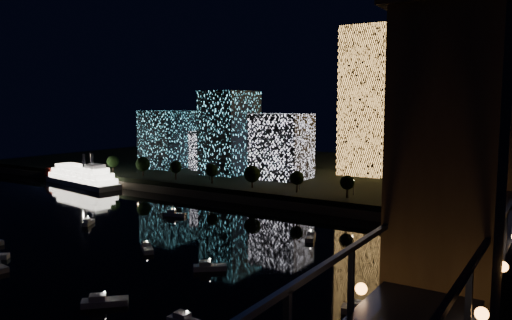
# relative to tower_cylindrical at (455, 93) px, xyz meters

# --- Properties ---
(ground) EXTENTS (520.00, 520.00, 0.00)m
(ground) POSITION_rel_tower_cylindrical_xyz_m (-34.13, -142.80, -42.54)
(ground) COLOR black
(ground) RESTS_ON ground
(far_bank) EXTENTS (420.00, 160.00, 5.00)m
(far_bank) POSITION_rel_tower_cylindrical_xyz_m (-34.13, 17.20, -40.04)
(far_bank) COLOR black
(far_bank) RESTS_ON ground
(seawall) EXTENTS (420.00, 6.00, 3.00)m
(seawall) POSITION_rel_tower_cylindrical_xyz_m (-34.13, -60.80, -41.04)
(seawall) COLOR #6B5E4C
(seawall) RESTS_ON ground
(tower_cylindrical) EXTENTS (34.00, 34.00, 74.83)m
(tower_cylindrical) POSITION_rel_tower_cylindrical_xyz_m (0.00, 0.00, 0.00)
(tower_cylindrical) COLOR #FBAD50
(tower_cylindrical) RESTS_ON far_bank
(tower_rectangular) EXTENTS (21.46, 21.46, 68.27)m
(tower_rectangular) POSITION_rel_tower_cylindrical_xyz_m (-39.74, 6.73, -3.40)
(tower_rectangular) COLOR #FBAD50
(tower_rectangular) RESTS_ON far_bank
(midrise_blocks) EXTENTS (92.24, 28.49, 39.16)m
(midrise_blocks) POSITION_rel_tower_cylindrical_xyz_m (-101.68, -24.37, -21.74)
(midrise_blocks) COLOR white
(midrise_blocks) RESTS_ON far_bank
(truss_bridge) EXTENTS (13.00, 266.00, 50.00)m
(truss_bridge) POSITION_rel_tower_cylindrical_xyz_m (30.86, -139.08, -26.29)
(truss_bridge) COLOR #18234D
(truss_bridge) RESTS_ON ground
(riverboat) EXTENTS (53.74, 19.00, 15.88)m
(riverboat) POSITION_rel_tower_cylindrical_xyz_m (-153.51, -67.20, -38.47)
(riverboat) COLOR silver
(riverboat) RESTS_ON ground
(motorboats) EXTENTS (105.99, 70.59, 2.78)m
(motorboats) POSITION_rel_tower_cylindrical_xyz_m (-37.51, -130.85, -41.72)
(motorboats) COLOR silver
(motorboats) RESTS_ON ground
(esplanade_trees) EXTENTS (166.33, 6.81, 8.91)m
(esplanade_trees) POSITION_rel_tower_cylindrical_xyz_m (-60.42, -54.80, -32.07)
(esplanade_trees) COLOR black
(esplanade_trees) RESTS_ON far_bank
(street_lamps) EXTENTS (132.70, 0.70, 5.65)m
(street_lamps) POSITION_rel_tower_cylindrical_xyz_m (-68.13, -48.80, -33.52)
(street_lamps) COLOR black
(street_lamps) RESTS_ON far_bank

